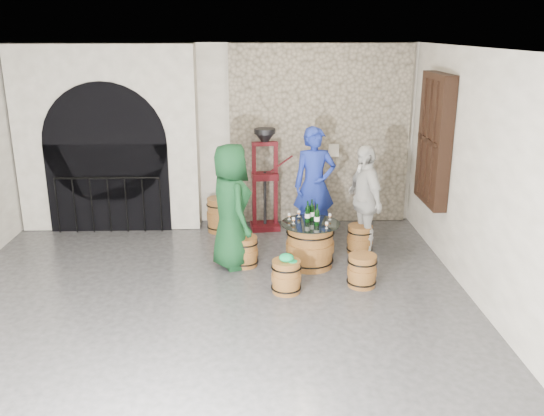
{
  "coord_description": "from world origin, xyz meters",
  "views": [
    {
      "loc": [
        0.64,
        -6.21,
        3.42
      ],
      "look_at": [
        0.87,
        1.38,
        1.05
      ],
      "focal_mm": 38.0,
      "sensor_mm": 36.0,
      "label": 1
    }
  ],
  "objects_px": {
    "wine_bottle_left": "(308,214)",
    "side_barrel": "(220,215)",
    "wine_bottle_center": "(317,217)",
    "barrel_stool_left": "(245,251)",
    "barrel_stool_near_left": "(286,277)",
    "person_white": "(364,200)",
    "barrel_stool_right": "(360,239)",
    "person_green": "(231,206)",
    "barrel_stool_far": "(313,230)",
    "barrel_stool_near_right": "(362,271)",
    "corking_press": "(265,172)",
    "person_blue": "(314,185)",
    "barrel_table": "(310,245)",
    "wine_bottle_right": "(312,212)"
  },
  "relations": [
    {
      "from": "wine_bottle_left",
      "to": "side_barrel",
      "type": "distance_m",
      "value": 2.15
    },
    {
      "from": "wine_bottle_center",
      "to": "barrel_stool_left",
      "type": "bearing_deg",
      "value": 172.22
    },
    {
      "from": "barrel_stool_near_left",
      "to": "wine_bottle_left",
      "type": "relative_size",
      "value": 1.4
    },
    {
      "from": "barrel_stool_left",
      "to": "person_white",
      "type": "relative_size",
      "value": 0.26
    },
    {
      "from": "side_barrel",
      "to": "barrel_stool_right",
      "type": "bearing_deg",
      "value": -25.68
    },
    {
      "from": "person_green",
      "to": "wine_bottle_left",
      "type": "bearing_deg",
      "value": -111.39
    },
    {
      "from": "barrel_stool_far",
      "to": "barrel_stool_near_right",
      "type": "xyz_separation_m",
      "value": [
        0.51,
        -1.7,
        0.0
      ]
    },
    {
      "from": "barrel_stool_far",
      "to": "wine_bottle_left",
      "type": "height_order",
      "value": "wine_bottle_left"
    },
    {
      "from": "barrel_stool_far",
      "to": "corking_press",
      "type": "distance_m",
      "value": 1.35
    },
    {
      "from": "person_blue",
      "to": "person_white",
      "type": "xyz_separation_m",
      "value": [
        0.72,
        -0.6,
        -0.09
      ]
    },
    {
      "from": "barrel_stool_right",
      "to": "barrel_stool_left",
      "type": "bearing_deg",
      "value": -165.89
    },
    {
      "from": "wine_bottle_left",
      "to": "wine_bottle_center",
      "type": "relative_size",
      "value": 1.0
    },
    {
      "from": "barrel_table",
      "to": "barrel_stool_right",
      "type": "xyz_separation_m",
      "value": [
        0.84,
        0.5,
        -0.11
      ]
    },
    {
      "from": "barrel_stool_near_right",
      "to": "wine_bottle_left",
      "type": "distance_m",
      "value": 1.2
    },
    {
      "from": "barrel_stool_near_left",
      "to": "wine_bottle_right",
      "type": "height_order",
      "value": "wine_bottle_right"
    },
    {
      "from": "barrel_stool_right",
      "to": "side_barrel",
      "type": "bearing_deg",
      "value": 154.32
    },
    {
      "from": "barrel_stool_right",
      "to": "wine_bottle_left",
      "type": "height_order",
      "value": "wine_bottle_left"
    },
    {
      "from": "barrel_table",
      "to": "wine_bottle_center",
      "type": "distance_m",
      "value": 0.49
    },
    {
      "from": "wine_bottle_right",
      "to": "side_barrel",
      "type": "bearing_deg",
      "value": 134.98
    },
    {
      "from": "barrel_stool_far",
      "to": "wine_bottle_center",
      "type": "xyz_separation_m",
      "value": [
        -0.06,
        -1.07,
        0.58
      ]
    },
    {
      "from": "person_white",
      "to": "person_green",
      "type": "bearing_deg",
      "value": -91.47
    },
    {
      "from": "barrel_stool_far",
      "to": "barrel_stool_near_left",
      "type": "height_order",
      "value": "same"
    },
    {
      "from": "wine_bottle_center",
      "to": "barrel_stool_right",
      "type": "bearing_deg",
      "value": 38.39
    },
    {
      "from": "person_white",
      "to": "wine_bottle_left",
      "type": "distance_m",
      "value": 1.04
    },
    {
      "from": "wine_bottle_right",
      "to": "corking_press",
      "type": "relative_size",
      "value": 0.18
    },
    {
      "from": "barrel_stool_far",
      "to": "person_white",
      "type": "relative_size",
      "value": 0.26
    },
    {
      "from": "barrel_stool_right",
      "to": "barrel_stool_near_left",
      "type": "relative_size",
      "value": 1.0
    },
    {
      "from": "person_white",
      "to": "wine_bottle_left",
      "type": "relative_size",
      "value": 5.37
    },
    {
      "from": "barrel_stool_left",
      "to": "corking_press",
      "type": "xyz_separation_m",
      "value": [
        0.34,
        1.66,
        0.82
      ]
    },
    {
      "from": "wine_bottle_center",
      "to": "corking_press",
      "type": "relative_size",
      "value": 0.18
    },
    {
      "from": "person_green",
      "to": "wine_bottle_left",
      "type": "height_order",
      "value": "person_green"
    },
    {
      "from": "barrel_stool_near_right",
      "to": "person_white",
      "type": "bearing_deg",
      "value": 79.57
    },
    {
      "from": "barrel_stool_left",
      "to": "corking_press",
      "type": "distance_m",
      "value": 1.88
    },
    {
      "from": "wine_bottle_left",
      "to": "person_blue",
      "type": "bearing_deg",
      "value": 79.09
    },
    {
      "from": "barrel_stool_right",
      "to": "corking_press",
      "type": "bearing_deg",
      "value": 140.97
    },
    {
      "from": "barrel_stool_right",
      "to": "wine_bottle_center",
      "type": "relative_size",
      "value": 1.4
    },
    {
      "from": "person_green",
      "to": "person_white",
      "type": "relative_size",
      "value": 1.07
    },
    {
      "from": "barrel_stool_left",
      "to": "wine_bottle_center",
      "type": "bearing_deg",
      "value": -7.78
    },
    {
      "from": "barrel_stool_right",
      "to": "corking_press",
      "type": "distance_m",
      "value": 2.08
    },
    {
      "from": "barrel_stool_near_right",
      "to": "person_blue",
      "type": "xyz_separation_m",
      "value": [
        -0.49,
        1.86,
        0.73
      ]
    },
    {
      "from": "barrel_stool_near_right",
      "to": "wine_bottle_center",
      "type": "relative_size",
      "value": 1.4
    },
    {
      "from": "barrel_table",
      "to": "wine_bottle_center",
      "type": "bearing_deg",
      "value": -51.53
    },
    {
      "from": "corking_press",
      "to": "barrel_stool_near_right",
      "type": "bearing_deg",
      "value": -68.9
    },
    {
      "from": "barrel_stool_near_left",
      "to": "corking_press",
      "type": "distance_m",
      "value": 2.73
    },
    {
      "from": "person_blue",
      "to": "wine_bottle_center",
      "type": "relative_size",
      "value": 5.91
    },
    {
      "from": "barrel_table",
      "to": "person_green",
      "type": "bearing_deg",
      "value": 177.52
    },
    {
      "from": "wine_bottle_left",
      "to": "wine_bottle_center",
      "type": "bearing_deg",
      "value": -51.53
    },
    {
      "from": "barrel_stool_left",
      "to": "side_barrel",
      "type": "xyz_separation_m",
      "value": [
        -0.46,
        1.56,
        0.08
      ]
    },
    {
      "from": "wine_bottle_right",
      "to": "wine_bottle_center",
      "type": "bearing_deg",
      "value": -76.98
    },
    {
      "from": "barrel_stool_right",
      "to": "wine_bottle_left",
      "type": "distance_m",
      "value": 1.15
    }
  ]
}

